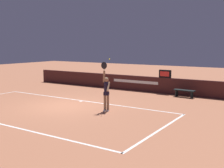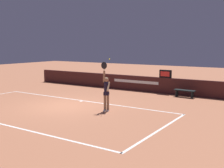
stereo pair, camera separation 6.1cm
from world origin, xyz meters
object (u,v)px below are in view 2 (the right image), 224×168
(tennis_ball, at_px, (109,59))
(courtside_bench_near, at_px, (185,92))
(tennis_player, at_px, (106,91))
(speed_display, at_px, (165,74))

(tennis_ball, relative_size, courtside_bench_near, 0.05)
(tennis_player, relative_size, courtside_bench_near, 1.82)
(tennis_player, bearing_deg, speed_display, 85.83)
(speed_display, relative_size, tennis_player, 0.33)
(tennis_player, xyz_separation_m, tennis_ball, (0.16, 0.04, 1.53))
(tennis_player, bearing_deg, courtside_bench_near, 70.61)
(tennis_ball, xyz_separation_m, courtside_bench_near, (1.80, 5.55, -2.17))
(speed_display, height_order, tennis_ball, tennis_ball)
(speed_display, height_order, tennis_player, tennis_player)
(tennis_player, distance_m, courtside_bench_near, 5.96)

